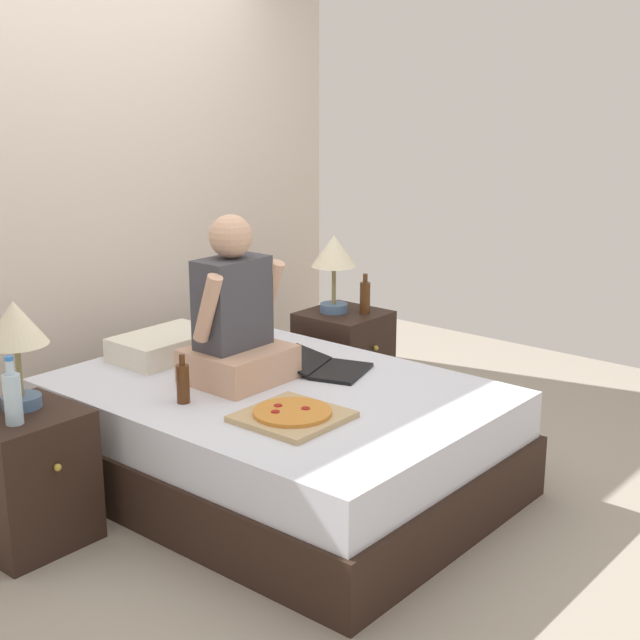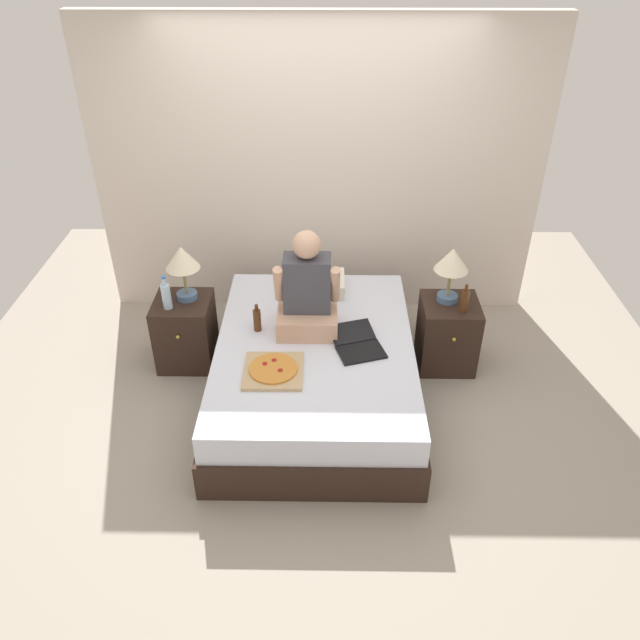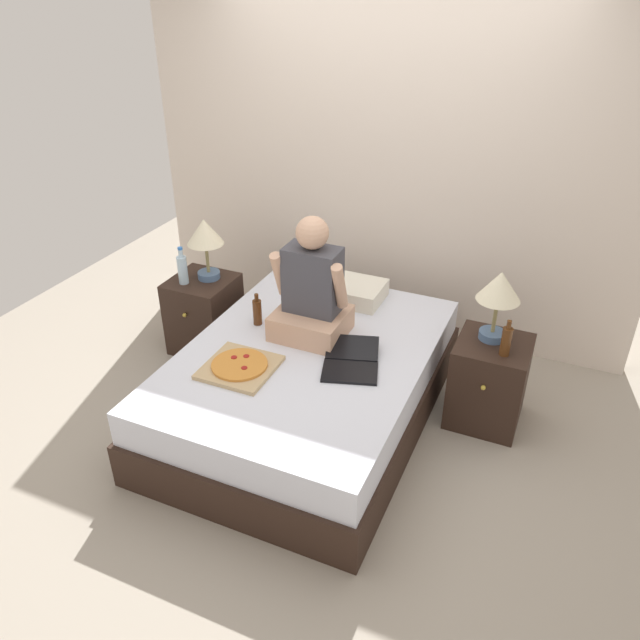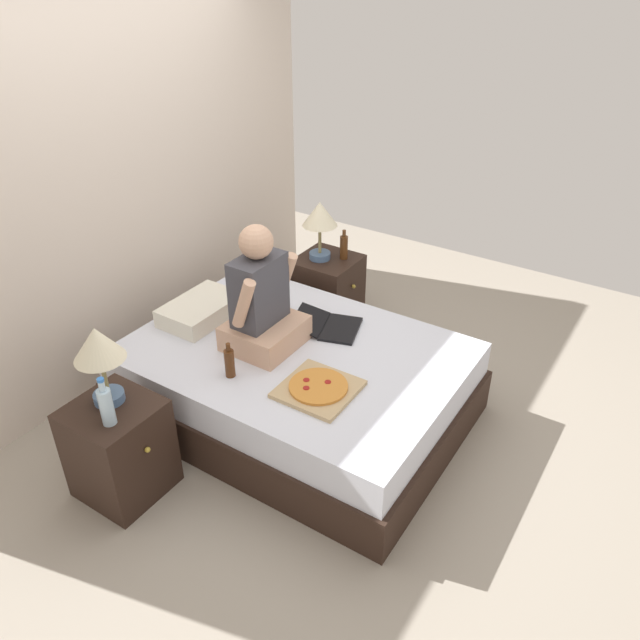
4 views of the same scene
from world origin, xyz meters
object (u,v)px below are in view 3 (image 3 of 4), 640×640
object	(u,v)px
bed	(307,384)
nightstand_left	(204,314)
lamp_on_left_nightstand	(205,236)
nightstand_right	(488,382)
beer_bottle_on_bed	(257,312)
beer_bottle	(506,341)
lamp_on_right_nightstand	(499,291)
person_seated	(312,293)
pizza_box	(240,366)
laptop	(351,364)
water_bottle	(182,269)

from	to	relation	value
bed	nightstand_left	size ratio (longest dim) A/B	3.56
lamp_on_left_nightstand	nightstand_right	bearing A→B (deg)	-1.39
beer_bottle_on_bed	beer_bottle	bearing A→B (deg)	6.63
lamp_on_right_nightstand	beer_bottle	size ratio (longest dim) A/B	1.96
lamp_on_left_nightstand	person_seated	size ratio (longest dim) A/B	0.58
bed	person_seated	world-z (taller)	person_seated
pizza_box	beer_bottle	bearing A→B (deg)	26.00
person_seated	beer_bottle_on_bed	world-z (taller)	person_seated
person_seated	pizza_box	xyz separation A→B (m)	(-0.22, -0.54, -0.27)
nightstand_right	laptop	world-z (taller)	laptop
water_bottle	beer_bottle	size ratio (longest dim) A/B	1.20
person_seated	pizza_box	distance (m)	0.64
beer_bottle	laptop	world-z (taller)	beer_bottle
pizza_box	nightstand_right	bearing A→B (deg)	30.50
lamp_on_right_nightstand	nightstand_right	bearing A→B (deg)	-59.07
pizza_box	laptop	bearing A→B (deg)	26.31
water_bottle	beer_bottle_on_bed	xyz separation A→B (m)	(0.70, -0.19, -0.09)
person_seated	nightstand_left	bearing A→B (deg)	166.65
bed	beer_bottle_on_bed	xyz separation A→B (m)	(-0.43, 0.16, 0.35)
person_seated	beer_bottle	bearing A→B (deg)	6.55
person_seated	laptop	bearing A→B (deg)	-34.85
lamp_on_left_nightstand	pizza_box	world-z (taller)	lamp_on_left_nightstand
lamp_on_left_nightstand	water_bottle	bearing A→B (deg)	-130.60
water_bottle	nightstand_right	bearing A→B (deg)	2.37
nightstand_right	nightstand_left	bearing A→B (deg)	180.00
lamp_on_left_nightstand	beer_bottle	world-z (taller)	lamp_on_left_nightstand
nightstand_left	beer_bottle	size ratio (longest dim) A/B	2.48
laptop	pizza_box	world-z (taller)	laptop
beer_bottle_on_bed	bed	bearing A→B (deg)	-20.34
nightstand_left	water_bottle	world-z (taller)	water_bottle
bed	pizza_box	bearing A→B (deg)	-128.74
water_bottle	lamp_on_right_nightstand	world-z (taller)	lamp_on_right_nightstand
water_bottle	bed	bearing A→B (deg)	-17.15
bed	nightstand_right	world-z (taller)	nightstand_right
water_bottle	person_seated	distance (m)	1.09
bed	nightstand_right	xyz separation A→B (m)	(1.05, 0.44, 0.04)
lamp_on_left_nightstand	water_bottle	world-z (taller)	lamp_on_left_nightstand
nightstand_left	person_seated	xyz separation A→B (m)	(0.99, -0.24, 0.51)
bed	nightstand_left	distance (m)	1.14
bed	beer_bottle_on_bed	size ratio (longest dim) A/B	9.20
lamp_on_right_nightstand	laptop	xyz separation A→B (m)	(-0.71, -0.54, -0.37)
beer_bottle	person_seated	world-z (taller)	person_seated
nightstand_left	laptop	bearing A→B (deg)	-19.87
lamp_on_left_nightstand	laptop	bearing A→B (deg)	-22.31
laptop	beer_bottle_on_bed	distance (m)	0.77
beer_bottle	pizza_box	size ratio (longest dim) A/B	0.57
nightstand_left	person_seated	bearing A→B (deg)	-13.35
lamp_on_right_nightstand	laptop	world-z (taller)	lamp_on_right_nightstand
nightstand_left	lamp_on_right_nightstand	world-z (taller)	lamp_on_right_nightstand
nightstand_left	nightstand_right	distance (m)	2.10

